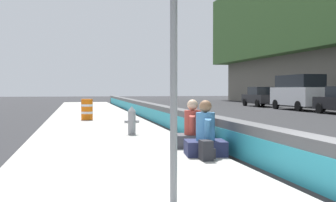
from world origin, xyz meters
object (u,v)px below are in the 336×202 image
at_px(fire_hydrant, 132,120).
at_px(construction_barrel, 87,109).
at_px(route_sign_post, 174,36).
at_px(seated_person_middle, 193,132).
at_px(backpack, 206,151).
at_px(parked_car_midline, 299,92).
at_px(seated_person_foreground, 205,138).
at_px(parked_car_far, 261,97).

relative_size(fire_hydrant, construction_barrel, 0.93).
bearing_deg(route_sign_post, seated_person_middle, -18.13).
bearing_deg(route_sign_post, backpack, -24.55).
bearing_deg(backpack, parked_car_midline, -33.66).
distance_m(fire_hydrant, backpack, 5.13).
height_order(seated_person_foreground, parked_car_far, parked_car_far).
distance_m(parked_car_midline, parked_car_far, 6.34).
relative_size(seated_person_foreground, parked_car_far, 0.26).
height_order(backpack, parked_car_far, parked_car_far).
relative_size(seated_person_foreground, seated_person_middle, 1.02).
bearing_deg(construction_barrel, route_sign_post, -177.04).
bearing_deg(seated_person_middle, fire_hydrant, 18.44).
xyz_separation_m(seated_person_foreground, construction_barrel, (10.89, 2.25, 0.11)).
relative_size(fire_hydrant, parked_car_far, 0.19).
distance_m(route_sign_post, seated_person_foreground, 4.22).
xyz_separation_m(fire_hydrant, construction_barrel, (6.46, 1.23, 0.03)).
relative_size(seated_person_middle, parked_car_midline, 0.23).
relative_size(fire_hydrant, parked_car_midline, 0.17).
xyz_separation_m(parked_car_midline, parked_car_far, (6.32, 0.09, -0.49)).
bearing_deg(parked_car_far, seated_person_middle, 152.05).
bearing_deg(parked_car_midline, seated_person_foreground, 145.85).
xyz_separation_m(seated_person_foreground, backpack, (-0.62, 0.17, -0.18)).
xyz_separation_m(backpack, parked_car_far, (26.24, -13.17, 0.53)).
bearing_deg(route_sign_post, fire_hydrant, -3.50).
height_order(seated_person_middle, construction_barrel, seated_person_middle).
bearing_deg(fire_hydrant, parked_car_far, -33.50).
bearing_deg(construction_barrel, fire_hydrant, -169.18).
bearing_deg(fire_hydrant, backpack, -170.42).
xyz_separation_m(seated_person_middle, parked_car_far, (24.41, -12.95, 0.36)).
bearing_deg(seated_person_foreground, fire_hydrant, 12.96).
distance_m(seated_person_foreground, seated_person_middle, 1.22).
xyz_separation_m(fire_hydrant, backpack, (-5.05, -0.85, -0.25)).
bearing_deg(parked_car_far, construction_barrel, 134.00).
relative_size(route_sign_post, backpack, 9.00).
bearing_deg(seated_person_foreground, route_sign_post, 156.99).
distance_m(seated_person_foreground, parked_car_far, 28.73).
xyz_separation_m(route_sign_post, parked_car_far, (29.18, -14.51, -1.35)).
bearing_deg(fire_hydrant, construction_barrel, 10.82).
xyz_separation_m(fire_hydrant, seated_person_foreground, (-4.43, -1.02, -0.08)).
relative_size(seated_person_middle, construction_barrel, 1.23).
relative_size(seated_person_middle, parked_car_far, 0.26).
bearing_deg(seated_person_foreground, seated_person_middle, -2.47).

